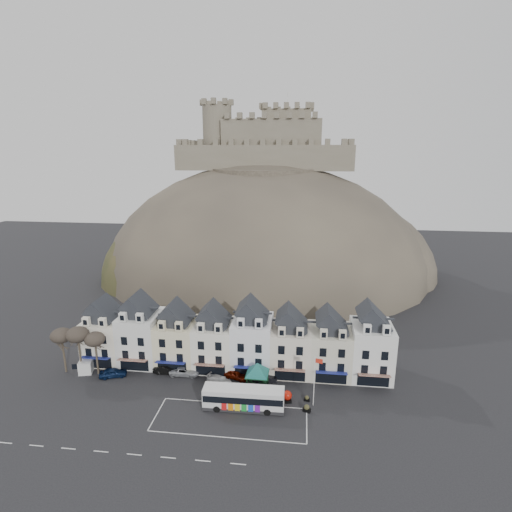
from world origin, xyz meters
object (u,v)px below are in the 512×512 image
(car_navy, at_px, (113,373))
(car_maroon, at_px, (236,374))
(bus, at_px, (244,397))
(white_van, at_px, (88,363))
(car_white, at_px, (219,380))
(car_black, at_px, (167,370))
(bus_shelter, at_px, (257,369))
(flagpole, at_px, (315,378))
(car_charcoal, at_px, (265,377))
(red_buoy, at_px, (287,396))
(car_silver, at_px, (185,371))

(car_navy, bearing_deg, car_maroon, -104.18)
(bus, height_order, car_navy, bus)
(white_van, distance_m, car_white, 24.33)
(car_navy, bearing_deg, car_black, -96.46)
(car_black, bearing_deg, white_van, 93.32)
(bus_shelter, bearing_deg, white_van, 177.19)
(car_navy, bearing_deg, white_van, 50.29)
(flagpole, height_order, white_van, flagpole)
(car_black, bearing_deg, car_maroon, -86.95)
(car_black, relative_size, car_charcoal, 1.10)
(bus_shelter, bearing_deg, bus, -102.94)
(flagpole, distance_m, car_white, 16.55)
(flagpole, height_order, car_white, flagpole)
(car_white, bearing_deg, car_charcoal, -57.78)
(red_buoy, xyz_separation_m, white_van, (-35.68, 5.51, 0.21))
(flagpole, xyz_separation_m, white_van, (-39.77, 6.02, -3.58))
(car_white, relative_size, car_charcoal, 1.06)
(red_buoy, relative_size, flagpole, 0.22)
(car_black, height_order, car_white, car_black)
(bus, bearing_deg, car_black, 150.47)
(red_buoy, bearing_deg, car_charcoal, 127.73)
(bus_shelter, xyz_separation_m, car_charcoal, (1.00, 2.16, -2.87))
(red_buoy, bearing_deg, bus, -159.20)
(car_silver, bearing_deg, car_charcoal, -93.74)
(car_silver, bearing_deg, flagpole, -107.59)
(flagpole, height_order, car_black, flagpole)
(car_black, xyz_separation_m, car_charcoal, (17.15, -0.34, -0.07))
(bus_shelter, distance_m, car_white, 7.08)
(red_buoy, height_order, car_charcoal, red_buoy)
(red_buoy, height_order, car_silver, red_buoy)
(car_black, distance_m, car_charcoal, 17.16)
(flagpole, xyz_separation_m, car_maroon, (-13.05, 5.96, -3.98))
(bus, xyz_separation_m, car_silver, (-11.54, 7.96, -1.17))
(bus_shelter, xyz_separation_m, white_van, (-30.68, 2.50, -2.44))
(red_buoy, height_order, white_van, white_van)
(red_buoy, height_order, car_maroon, red_buoy)
(car_white, bearing_deg, bus_shelter, -74.87)
(white_van, relative_size, car_maroon, 1.23)
(car_maroon, bearing_deg, car_navy, 117.45)
(car_black, distance_m, car_maroon, 12.19)
(bus, relative_size, car_maroon, 2.80)
(car_white, bearing_deg, white_van, 105.40)
(flagpole, bearing_deg, car_navy, 173.40)
(car_navy, relative_size, car_white, 1.02)
(bus, bearing_deg, flagpole, 9.32)
(car_white, bearing_deg, car_silver, 93.42)
(bus, relative_size, car_silver, 2.38)
(red_buoy, distance_m, car_navy, 30.20)
(bus_shelter, bearing_deg, car_maroon, 150.17)
(flagpole, relative_size, car_navy, 1.81)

